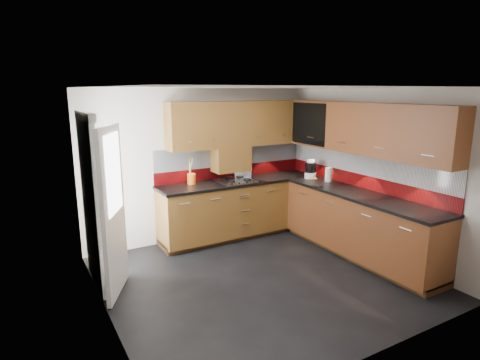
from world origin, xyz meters
TOP-DOWN VIEW (x-y plane):
  - room at (0.00, 0.00)m, footprint 4.00×3.80m
  - base_cabinets at (1.07, 0.72)m, footprint 2.70×3.20m
  - countertop at (1.05, 0.70)m, footprint 2.72×3.22m
  - backsplash at (1.28, 0.93)m, footprint 2.70×3.20m
  - upper_cabinets at (1.23, 0.78)m, footprint 2.50×3.20m
  - extractor_hood at (0.45, 1.64)m, footprint 0.60×0.33m
  - glass_cabinet at (1.71, 1.07)m, footprint 0.32×0.80m
  - back_door at (-1.78, 0.75)m, footprint 0.42×1.19m
  - gas_hob at (0.45, 1.47)m, footprint 0.57×0.51m
  - utensil_pot at (-0.24, 1.65)m, footprint 0.13×0.13m
  - toaster at (0.68, 1.66)m, footprint 0.31×0.26m
  - food_processor at (1.62, 1.04)m, footprint 0.19×0.19m
  - paper_towel at (1.72, 0.72)m, footprint 0.13×0.13m
  - orange_cloth at (1.62, 1.00)m, footprint 0.17×0.15m

SIDE VIEW (x-z plane):
  - base_cabinets at x=1.07m, z-range -0.04..0.91m
  - countertop at x=1.05m, z-range 0.90..0.94m
  - orange_cloth at x=1.62m, z-range 0.94..0.95m
  - gas_hob at x=0.45m, z-range 0.93..0.98m
  - back_door at x=-1.78m, z-range 0.01..2.05m
  - toaster at x=0.68m, z-range 0.94..1.13m
  - utensil_pot at x=-0.24m, z-range 0.81..1.28m
  - paper_towel at x=1.72m, z-range 0.94..1.16m
  - food_processor at x=1.62m, z-range 0.93..1.24m
  - backsplash at x=1.28m, z-range 0.94..1.48m
  - extractor_hood at x=0.45m, z-range 1.08..1.48m
  - room at x=0.00m, z-range 0.18..2.82m
  - upper_cabinets at x=1.23m, z-range 1.48..2.20m
  - glass_cabinet at x=1.71m, z-range 1.54..2.20m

